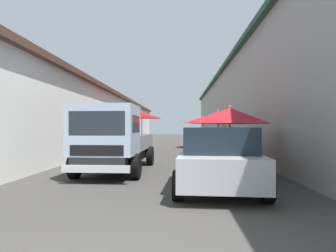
# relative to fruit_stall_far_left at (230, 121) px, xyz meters

# --- Properties ---
(ground) EXTENTS (90.00, 90.00, 0.00)m
(ground) POSITION_rel_fruit_stall_far_left_xyz_m (6.64, 2.26, -1.65)
(ground) COLOR #3D3A38
(building_left_whitewash) EXTENTS (49.80, 7.50, 3.90)m
(building_left_whitewash) POSITION_rel_fruit_stall_far_left_xyz_m (8.89, 9.55, 0.31)
(building_left_whitewash) COLOR silver
(building_left_whitewash) RESTS_ON ground
(building_right_concrete) EXTENTS (49.80, 7.50, 5.66)m
(building_right_concrete) POSITION_rel_fruit_stall_far_left_xyz_m (8.89, -5.02, 1.19)
(building_right_concrete) COLOR gray
(building_right_concrete) RESTS_ON ground
(fruit_stall_far_left) EXTENTS (2.45, 2.45, 2.14)m
(fruit_stall_far_left) POSITION_rel_fruit_stall_far_left_xyz_m (0.00, 0.00, 0.00)
(fruit_stall_far_left) COLOR #9E9EA3
(fruit_stall_far_left) RESTS_ON ground
(fruit_stall_near_left) EXTENTS (2.23, 2.23, 2.16)m
(fruit_stall_near_left) POSITION_rel_fruit_stall_far_left_xyz_m (2.43, 0.02, -0.04)
(fruit_stall_near_left) COLOR #9E9EA3
(fruit_stall_near_left) RESTS_ON ground
(fruit_stall_near_right) EXTENTS (2.29, 2.29, 2.41)m
(fruit_stall_near_right) POSITION_rel_fruit_stall_far_left_xyz_m (7.77, 3.76, 0.16)
(fruit_stall_near_right) COLOR #9E9EA3
(fruit_stall_near_right) RESTS_ON ground
(fruit_stall_far_right) EXTENTS (2.76, 2.76, 2.30)m
(fruit_stall_far_right) POSITION_rel_fruit_stall_far_left_xyz_m (11.48, -0.10, 0.17)
(fruit_stall_far_right) COLOR #9E9EA3
(fruit_stall_far_right) RESTS_ON ground
(hatchback_car) EXTENTS (4.01, 2.12, 1.45)m
(hatchback_car) POSITION_rel_fruit_stall_far_left_xyz_m (-2.18, 0.65, -0.91)
(hatchback_car) COLOR #ADAFB5
(hatchback_car) RESTS_ON ground
(delivery_truck) EXTENTS (4.96, 2.07, 2.08)m
(delivery_truck) POSITION_rel_fruit_stall_far_left_xyz_m (-0.40, 3.63, -0.61)
(delivery_truck) COLOR black
(delivery_truck) RESTS_ON ground
(vendor_by_crates) EXTENTS (0.49, 0.48, 1.63)m
(vendor_by_crates) POSITION_rel_fruit_stall_far_left_xyz_m (2.88, 3.58, -0.71)
(vendor_by_crates) COLOR #232328
(vendor_by_crates) RESTS_ON ground
(vendor_in_shade) EXTENTS (0.65, 0.30, 1.67)m
(vendor_in_shade) POSITION_rel_fruit_stall_far_left_xyz_m (9.64, 5.37, -0.68)
(vendor_in_shade) COLOR #232328
(vendor_in_shade) RESTS_ON ground
(parked_scooter) EXTENTS (1.69, 0.35, 1.14)m
(parked_scooter) POSITION_rel_fruit_stall_far_left_xyz_m (3.95, 4.42, -1.20)
(parked_scooter) COLOR black
(parked_scooter) RESTS_ON ground
(plastic_stool) EXTENTS (0.30, 0.30, 0.43)m
(plastic_stool) POSITION_rel_fruit_stall_far_left_xyz_m (5.89, 0.68, -1.32)
(plastic_stool) COLOR #194CB2
(plastic_stool) RESTS_ON ground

